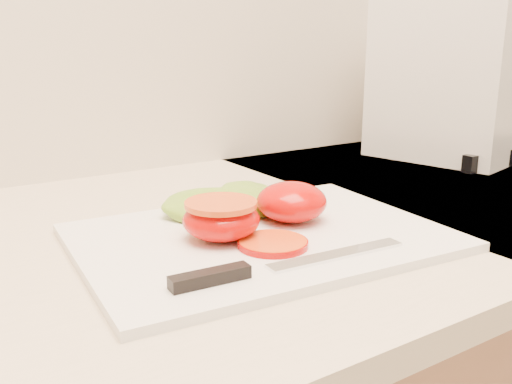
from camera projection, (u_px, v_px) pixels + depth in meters
cutting_board at (261, 237)px, 0.63m from camera, size 0.42×0.32×0.01m
tomato_half_dome at (292, 202)px, 0.67m from camera, size 0.08×0.08×0.05m
tomato_half_cut at (221, 218)px, 0.61m from camera, size 0.08×0.08×0.04m
tomato_slice_0 at (273, 243)px, 0.59m from camera, size 0.07×0.07×0.01m
lettuce_leaf_0 at (216, 206)px, 0.69m from camera, size 0.16×0.14×0.02m
lettuce_leaf_1 at (250, 199)px, 0.72m from camera, size 0.15×0.14×0.03m
knife at (264, 268)px, 0.53m from camera, size 0.25×0.04×0.01m
appliance at (452, 77)px, 1.06m from camera, size 0.25×0.29×0.30m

